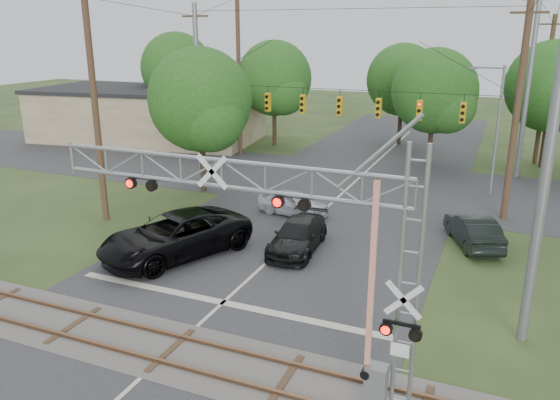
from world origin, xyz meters
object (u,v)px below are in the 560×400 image
at_px(streetlight, 495,124).
at_px(commercial_building, 149,114).
at_px(car_dark, 298,236).
at_px(pickup_black, 175,235).
at_px(traffic_signal_span, 354,105).
at_px(crossing_gantry, 288,241).
at_px(sedan_silver, 293,203).

bearing_deg(streetlight, commercial_building, 167.15).
xyz_separation_m(car_dark, commercial_building, (-22.69, 20.08, 1.68)).
distance_m(car_dark, commercial_building, 30.35).
bearing_deg(commercial_building, pickup_black, -59.78).
xyz_separation_m(traffic_signal_span, pickup_black, (-5.05, -11.28, -4.76)).
relative_size(crossing_gantry, traffic_signal_span, 0.56).
bearing_deg(traffic_signal_span, commercial_building, 153.12).
relative_size(crossing_gantry, streetlight, 1.37).
distance_m(crossing_gantry, traffic_signal_span, 18.70).
height_order(car_dark, commercial_building, commercial_building).
bearing_deg(traffic_signal_span, car_dark, -91.13).
bearing_deg(pickup_black, commercial_building, 152.27).
xyz_separation_m(pickup_black, sedan_silver, (2.81, 7.44, -0.29)).
bearing_deg(car_dark, traffic_signal_span, 84.40).
bearing_deg(streetlight, crossing_gantry, -100.43).
relative_size(traffic_signal_span, streetlight, 2.44).
relative_size(crossing_gantry, car_dark, 2.23).
distance_m(pickup_black, streetlight, 20.61).
relative_size(car_dark, commercial_building, 0.23).
distance_m(pickup_black, sedan_silver, 7.96).
xyz_separation_m(traffic_signal_span, commercial_building, (-22.86, 11.59, -3.35)).
distance_m(traffic_signal_span, car_dark, 9.87).
xyz_separation_m(pickup_black, car_dark, (4.88, 2.79, -0.27)).
distance_m(crossing_gantry, pickup_black, 11.54).
relative_size(traffic_signal_span, pickup_black, 2.75).
bearing_deg(commercial_building, traffic_signal_span, -34.58).
height_order(crossing_gantry, commercial_building, crossing_gantry).
relative_size(crossing_gantry, sedan_silver, 2.66).
bearing_deg(sedan_silver, car_dark, -147.02).
distance_m(sedan_silver, commercial_building, 25.81).
bearing_deg(car_dark, streetlight, 55.09).
distance_m(traffic_signal_span, pickup_black, 13.24).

